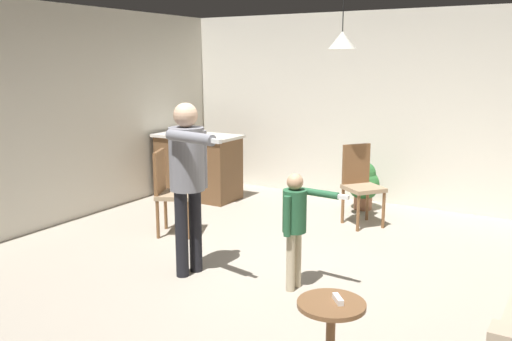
{
  "coord_description": "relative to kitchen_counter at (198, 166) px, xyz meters",
  "views": [
    {
      "loc": [
        2.3,
        -4.3,
        2.03
      ],
      "look_at": [
        -0.25,
        0.01,
        1.0
      ],
      "focal_mm": 37.94,
      "sensor_mm": 36.0,
      "label": 1
    }
  ],
  "objects": [
    {
      "name": "potted_plant_corner",
      "position": [
        2.34,
        0.63,
        -0.11
      ],
      "size": [
        0.43,
        0.43,
        0.66
      ],
      "color": "brown",
      "rests_on": "ground"
    },
    {
      "name": "kitchen_counter",
      "position": [
        0.0,
        0.0,
        0.0
      ],
      "size": [
        1.26,
        0.66,
        0.95
      ],
      "color": "brown",
      "rests_on": "ground"
    },
    {
      "name": "side_table_by_couch",
      "position": [
        3.54,
        -3.37,
        -0.15
      ],
      "size": [
        0.44,
        0.44,
        0.52
      ],
      "color": "brown",
      "rests_on": "ground"
    },
    {
      "name": "wall_left",
      "position": [
        -0.75,
        -2.05,
        0.87
      ],
      "size": [
        0.1,
        6.4,
        2.7
      ],
      "primitive_type": "cube",
      "color": "silver",
      "rests_on": "ground"
    },
    {
      "name": "wall_back",
      "position": [
        2.45,
        1.15,
        0.87
      ],
      "size": [
        6.4,
        0.1,
        2.7
      ],
      "primitive_type": "cube",
      "color": "silver",
      "rests_on": "ground"
    },
    {
      "name": "dining_chair_by_counter",
      "position": [
        2.54,
        -0.06,
        0.07
      ],
      "size": [
        0.59,
        0.59,
        1.0
      ],
      "rotation": [
        0.0,
        0.0,
        4.05
      ],
      "color": "brown",
      "rests_on": "ground"
    },
    {
      "name": "spare_remote_on_table",
      "position": [
        3.57,
        -3.34,
        0.06
      ],
      "size": [
        0.11,
        0.12,
        0.04
      ],
      "primitive_type": "cube",
      "rotation": [
        0.0,
        0.0,
        0.7
      ],
      "color": "white",
      "rests_on": "side_table_by_couch"
    },
    {
      "name": "person_child",
      "position": [
        2.73,
        -2.25,
        0.18
      ],
      "size": [
        0.57,
        0.31,
        1.06
      ],
      "rotation": [
        0.0,
        0.0,
        -1.64
      ],
      "color": "tan",
      "rests_on": "ground"
    },
    {
      "name": "dining_chair_near_wall",
      "position": [
        0.75,
        -1.57,
        0.07
      ],
      "size": [
        0.56,
        0.56,
        1.0
      ],
      "rotation": [
        0.0,
        0.0,
        5.16
      ],
      "color": "brown",
      "rests_on": "ground"
    },
    {
      "name": "ceiling_light_pendant",
      "position": [
        2.37,
        -0.39,
        1.77
      ],
      "size": [
        0.32,
        0.32,
        0.55
      ],
      "color": "silver"
    },
    {
      "name": "ground",
      "position": [
        2.45,
        -2.05,
        -0.48
      ],
      "size": [
        7.68,
        7.68,
        0.0
      ],
      "primitive_type": "plane",
      "color": "#9E9384"
    },
    {
      "name": "person_adult",
      "position": [
        1.7,
        -2.44,
        0.54
      ],
      "size": [
        0.77,
        0.58,
        1.65
      ],
      "rotation": [
        0.0,
        0.0,
        -1.77
      ],
      "color": "black",
      "rests_on": "ground"
    }
  ]
}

